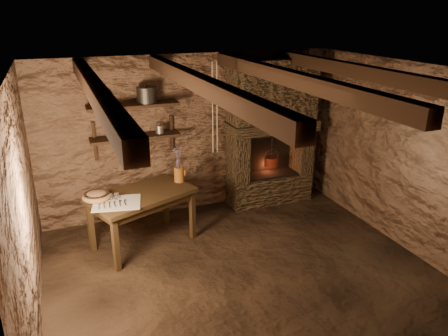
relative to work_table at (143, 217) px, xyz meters
name	(u,v)px	position (x,y,z in m)	size (l,w,h in m)	color
floor	(242,273)	(0.95, -1.12, -0.40)	(4.50, 4.50, 0.00)	black
back_wall	(190,135)	(0.95, 0.88, 0.80)	(4.50, 0.04, 2.40)	#4F3425
front_wall	(358,278)	(0.95, -3.12, 0.80)	(4.50, 0.04, 2.40)	#4F3425
left_wall	(24,214)	(-1.30, -1.12, 0.80)	(0.04, 4.00, 2.40)	#4F3425
right_wall	(403,157)	(3.20, -1.12, 0.80)	(0.04, 4.00, 2.40)	#4F3425
ceiling	(246,71)	(0.95, -1.12, 2.00)	(4.50, 4.00, 0.04)	black
beam_far_left	(95,90)	(-0.55, -1.12, 1.91)	(0.14, 3.95, 0.16)	black
beam_mid_left	(199,83)	(0.45, -1.12, 1.91)	(0.14, 3.95, 0.16)	black
beam_mid_right	(289,78)	(1.45, -1.12, 1.91)	(0.14, 3.95, 0.16)	black
beam_far_right	(365,73)	(2.45, -1.12, 1.91)	(0.14, 3.95, 0.16)	black
shelf_lower	(136,137)	(0.10, 0.72, 0.90)	(1.25, 0.30, 0.04)	black
shelf_upper	(133,105)	(0.10, 0.72, 1.35)	(1.25, 0.30, 0.04)	black
hearth	(271,129)	(2.20, 0.65, 0.82)	(1.43, 0.51, 2.30)	#34281A
work_table	(143,217)	(0.00, 0.00, 0.00)	(1.50, 1.18, 0.75)	#332312
linen_cloth	(117,203)	(-0.34, -0.20, 0.35)	(0.57, 0.46, 0.01)	white
pewter_cutlery_row	(117,203)	(-0.34, -0.22, 0.36)	(0.48, 0.18, 0.01)	gray
drinking_glasses	(117,196)	(-0.32, -0.09, 0.39)	(0.18, 0.05, 0.07)	white
stoneware_jug	(179,167)	(0.58, 0.21, 0.55)	(0.16, 0.16, 0.48)	#A45F1F
wooden_bowl	(97,197)	(-0.56, -0.01, 0.39)	(0.36, 0.36, 0.13)	#9D6D44
iron_stockpot	(147,96)	(0.30, 0.72, 1.47)	(0.27, 0.27, 0.20)	#302E2B
tin_pan	(102,96)	(-0.29, 0.82, 1.48)	(0.24, 0.24, 0.03)	#A9A9A3
small_kettle	(160,129)	(0.45, 0.72, 0.97)	(0.16, 0.12, 0.17)	#A9A9A3
rusty_tin	(115,134)	(-0.17, 0.72, 0.97)	(0.10, 0.10, 0.10)	#572111
red_pot	(271,161)	(2.20, 0.60, 0.30)	(0.26, 0.26, 0.54)	maroon
hanging_ropes	(215,108)	(1.00, -0.07, 1.40)	(0.08, 0.08, 1.20)	tan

